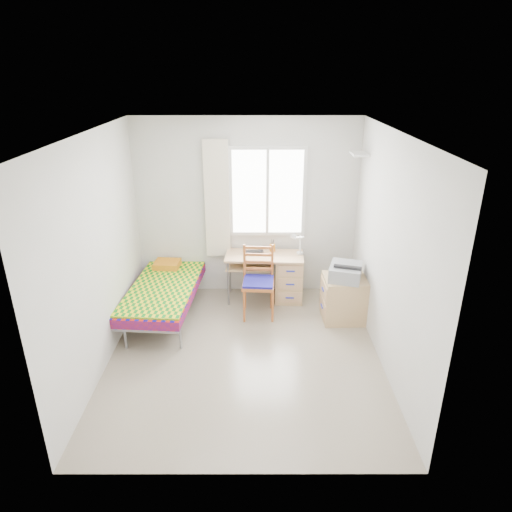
# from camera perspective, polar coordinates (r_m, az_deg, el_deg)

# --- Properties ---
(floor) EXTENTS (3.50, 3.50, 0.00)m
(floor) POSITION_cam_1_polar(r_m,az_deg,el_deg) (5.62, -1.41, -12.17)
(floor) COLOR #BCAD93
(floor) RESTS_ON ground
(ceiling) EXTENTS (3.50, 3.50, 0.00)m
(ceiling) POSITION_cam_1_polar(r_m,az_deg,el_deg) (4.66, -1.72, 15.10)
(ceiling) COLOR white
(ceiling) RESTS_ON wall_back
(wall_back) EXTENTS (3.20, 0.00, 3.20)m
(wall_back) POSITION_cam_1_polar(r_m,az_deg,el_deg) (6.65, -1.18, 5.94)
(wall_back) COLOR silver
(wall_back) RESTS_ON ground
(wall_left) EXTENTS (0.00, 3.50, 3.50)m
(wall_left) POSITION_cam_1_polar(r_m,az_deg,el_deg) (5.29, -19.15, 0.15)
(wall_left) COLOR silver
(wall_left) RESTS_ON ground
(wall_right) EXTENTS (0.00, 3.50, 3.50)m
(wall_right) POSITION_cam_1_polar(r_m,az_deg,el_deg) (5.21, 16.34, 0.16)
(wall_right) COLOR silver
(wall_right) RESTS_ON ground
(window) EXTENTS (1.10, 0.04, 1.30)m
(window) POSITION_cam_1_polar(r_m,az_deg,el_deg) (6.56, 1.44, 7.97)
(window) COLOR white
(window) RESTS_ON wall_back
(curtain) EXTENTS (0.35, 0.05, 1.70)m
(curtain) POSITION_cam_1_polar(r_m,az_deg,el_deg) (6.56, -4.90, 7.00)
(curtain) COLOR #ECE3C3
(curtain) RESTS_ON wall_back
(floating_shelf) EXTENTS (0.20, 0.32, 0.03)m
(floating_shelf) POSITION_cam_1_polar(r_m,az_deg,el_deg) (6.26, 12.79, 12.35)
(floating_shelf) COLOR white
(floating_shelf) RESTS_ON wall_right
(bed) EXTENTS (0.99, 1.89, 0.79)m
(bed) POSITION_cam_1_polar(r_m,az_deg,el_deg) (6.42, -11.37, -3.96)
(bed) COLOR gray
(bed) RESTS_ON floor
(desk) EXTENTS (1.14, 0.57, 0.70)m
(desk) POSITION_cam_1_polar(r_m,az_deg,el_deg) (6.70, 3.53, -2.37)
(desk) COLOR tan
(desk) RESTS_ON floor
(chair) EXTENTS (0.45, 0.45, 0.99)m
(chair) POSITION_cam_1_polar(r_m,az_deg,el_deg) (6.21, 0.36, -2.69)
(chair) COLOR #AC6521
(chair) RESTS_ON floor
(cabinet) EXTENTS (0.58, 0.52, 0.61)m
(cabinet) POSITION_cam_1_polar(r_m,az_deg,el_deg) (6.30, 10.91, -5.23)
(cabinet) COLOR tan
(cabinet) RESTS_ON floor
(printer) EXTENTS (0.51, 0.55, 0.20)m
(printer) POSITION_cam_1_polar(r_m,az_deg,el_deg) (6.11, 11.13, -1.91)
(printer) COLOR #95989C
(printer) RESTS_ON cabinet
(laptop) EXTENTS (0.30, 0.21, 0.02)m
(laptop) POSITION_cam_1_polar(r_m,az_deg,el_deg) (6.61, -0.26, 0.39)
(laptop) COLOR black
(laptop) RESTS_ON desk
(pen_cup) EXTENTS (0.10, 0.10, 0.10)m
(pen_cup) POSITION_cam_1_polar(r_m,az_deg,el_deg) (6.69, 2.06, 1.04)
(pen_cup) COLOR orange
(pen_cup) RESTS_ON desk
(task_lamp) EXTENTS (0.22, 0.31, 0.38)m
(task_lamp) POSITION_cam_1_polar(r_m,az_deg,el_deg) (6.43, 5.13, 1.80)
(task_lamp) COLOR white
(task_lamp) RESTS_ON desk
(book) EXTENTS (0.22, 0.25, 0.02)m
(book) POSITION_cam_1_polar(r_m,az_deg,el_deg) (6.62, -0.62, -0.67)
(book) COLOR gray
(book) RESTS_ON desk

